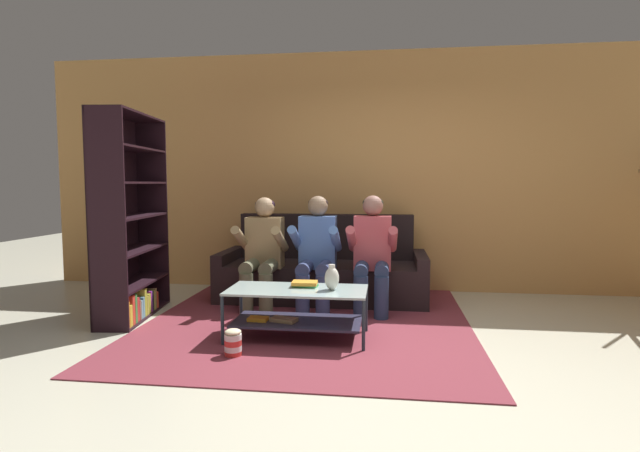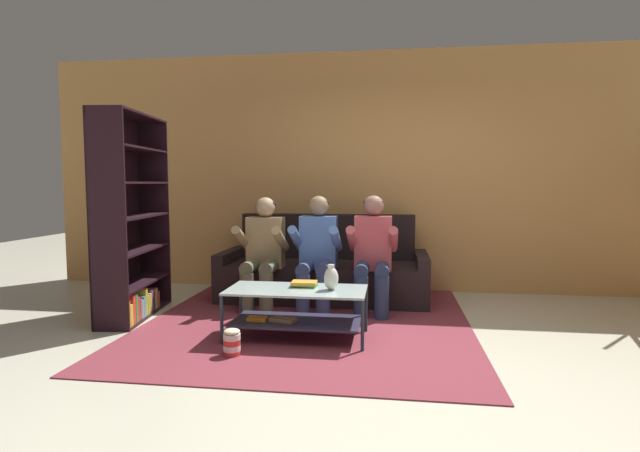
{
  "view_description": "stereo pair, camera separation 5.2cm",
  "coord_description": "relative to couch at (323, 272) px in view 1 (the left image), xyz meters",
  "views": [
    {
      "loc": [
        0.11,
        -3.74,
        1.32
      ],
      "look_at": [
        -0.49,
        0.8,
        0.92
      ],
      "focal_mm": 28.0,
      "sensor_mm": 36.0,
      "label": 1
    },
    {
      "loc": [
        0.17,
        -3.73,
        1.32
      ],
      "look_at": [
        -0.49,
        0.8,
        0.92
      ],
      "focal_mm": 28.0,
      "sensor_mm": 36.0,
      "label": 2
    }
  ],
  "objects": [
    {
      "name": "ground",
      "position": [
        0.59,
        -1.84,
        -0.3
      ],
      "size": [
        16.8,
        16.8,
        0.0
      ],
      "primitive_type": "plane",
      "color": "beige"
    },
    {
      "name": "couch",
      "position": [
        0.0,
        0.0,
        0.0
      ],
      "size": [
        2.31,
        0.9,
        0.95
      ],
      "color": "black",
      "rests_on": "ground"
    },
    {
      "name": "person_seated_middle",
      "position": [
        -0.0,
        -0.54,
        0.34
      ],
      "size": [
        0.5,
        0.58,
        1.18
      ],
      "color": "navy",
      "rests_on": "ground"
    },
    {
      "name": "vase",
      "position": [
        0.26,
        -1.51,
        0.23
      ],
      "size": [
        0.12,
        0.12,
        0.21
      ],
      "color": "silver",
      "rests_on": "coffee_table"
    },
    {
      "name": "popcorn_tub",
      "position": [
        -0.44,
        -2.0,
        -0.19
      ],
      "size": [
        0.13,
        0.13,
        0.21
      ],
      "color": "red",
      "rests_on": "ground"
    },
    {
      "name": "bookshelf",
      "position": [
        -1.8,
        -1.04,
        0.48
      ],
      "size": [
        0.47,
        1.17,
        1.98
      ],
      "color": "black",
      "rests_on": "ground"
    },
    {
      "name": "person_seated_right",
      "position": [
        0.57,
        -0.54,
        0.34
      ],
      "size": [
        0.5,
        0.58,
        1.19
      ],
      "color": "navy",
      "rests_on": "ground"
    },
    {
      "name": "area_rug",
      "position": [
        -0.01,
        -0.89,
        -0.3
      ],
      "size": [
        3.0,
        3.45,
        0.01
      ],
      "color": "brown",
      "rests_on": "ground"
    },
    {
      "name": "coffee_table",
      "position": [
        -0.04,
        -1.51,
        -0.02
      ],
      "size": [
        1.17,
        0.55,
        0.43
      ],
      "color": "#A8C2BE",
      "rests_on": "ground"
    },
    {
      "name": "back_partition",
      "position": [
        0.59,
        0.62,
        1.15
      ],
      "size": [
        8.4,
        0.12,
        2.9
      ],
      "primitive_type": "cube",
      "color": "tan",
      "rests_on": "ground"
    },
    {
      "name": "person_seated_left",
      "position": [
        -0.57,
        -0.54,
        0.33
      ],
      "size": [
        0.5,
        0.58,
        1.17
      ],
      "color": "#5A5B41",
      "rests_on": "ground"
    },
    {
      "name": "book_stack",
      "position": [
        0.02,
        -1.41,
        0.15
      ],
      "size": [
        0.22,
        0.16,
        0.05
      ],
      "color": "green",
      "rests_on": "coffee_table"
    }
  ]
}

